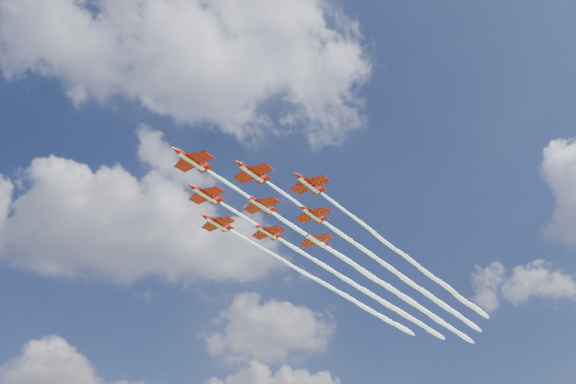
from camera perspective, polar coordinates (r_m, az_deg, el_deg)
name	(u,v)px	position (r m, az deg, el deg)	size (l,w,h in m)	color
jet_lead	(337,254)	(148.64, 4.99, -6.30)	(83.37, 75.97, 2.50)	#A30E09
jet_row2_port	(380,261)	(153.87, 9.32, -6.95)	(83.37, 75.97, 2.50)	#A30E09
jet_row2_starb	(338,274)	(160.01, 5.08, -8.33)	(83.37, 75.97, 2.50)	#A30E09
jet_row3_port	(421,268)	(159.92, 13.36, -7.52)	(83.37, 75.97, 2.50)	#A30E09
jet_row3_centre	(378,281)	(165.28, 9.13, -8.88)	(83.37, 75.97, 2.50)	#A30E09
jet_row3_starb	(339,292)	(171.55, 5.16, -10.10)	(83.37, 75.97, 2.50)	#A30E09
jet_row4_port	(416,287)	(171.31, 12.92, -9.35)	(83.37, 75.97, 2.50)	#A30E09
jet_row4_starb	(376,298)	(176.85, 8.96, -10.55)	(83.37, 75.97, 2.50)	#A30E09
jet_tail	(413,303)	(182.87, 12.53, -10.94)	(83.37, 75.97, 2.50)	#A30E09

